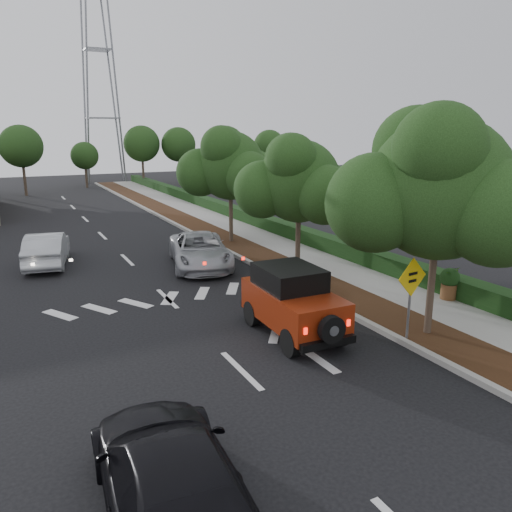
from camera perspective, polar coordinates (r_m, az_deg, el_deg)
ground at (r=12.44m, az=-1.70°, el=-12.93°), size 120.00×120.00×0.00m
curb at (r=24.56m, az=-4.02°, el=0.95°), size 0.20×70.00×0.15m
planting_strip at (r=24.96m, az=-1.90°, el=1.16°), size 1.80×70.00×0.12m
sidewalk at (r=25.80m, az=1.92°, el=1.59°), size 2.00×70.00×0.12m
hedge at (r=26.42m, az=4.58°, el=2.60°), size 0.80×70.00×0.80m
transmission_tower at (r=59.28m, az=-16.67°, el=8.07°), size 7.00×4.00×28.00m
street_tree_near at (r=15.14m, az=18.92°, el=-8.63°), size 3.80×3.80×5.92m
street_tree_mid at (r=20.29m, az=4.73°, el=-2.12°), size 3.20×3.20×5.32m
street_tree_far at (r=25.86m, az=-2.85°, el=1.47°), size 3.40×3.40×5.62m
red_jeep at (r=14.23m, az=3.94°, el=-5.06°), size 1.81×3.86×1.95m
silver_suv_ahead at (r=21.39m, az=-6.42°, el=0.63°), size 3.45×5.46×1.40m
black_suv_oncoming at (r=8.07m, az=-9.67°, el=-23.90°), size 2.38×5.06×1.43m
silver_sedan_oncoming at (r=23.27m, az=-22.79°, el=0.75°), size 2.31×4.56×1.43m
speed_hump_sign at (r=14.03m, az=17.31°, el=-3.43°), size 1.07×0.15×2.28m
terracotta_planter at (r=18.02m, az=21.24°, el=-2.61°), size 0.65×0.65×1.14m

